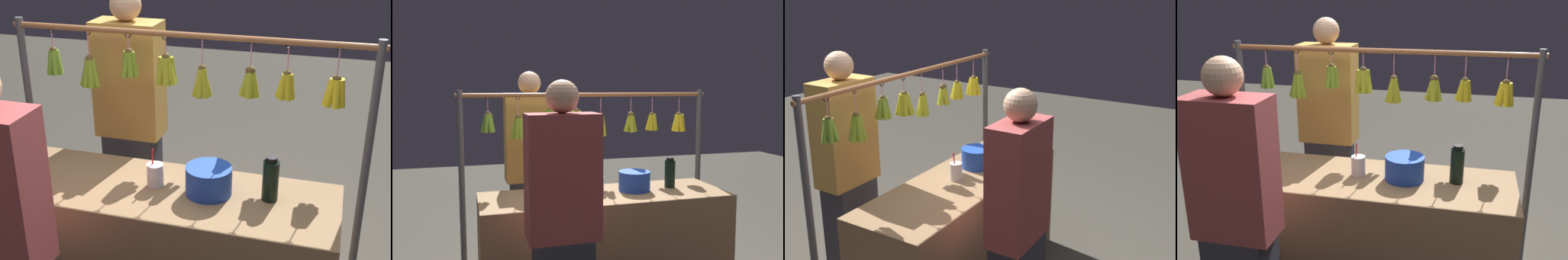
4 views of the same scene
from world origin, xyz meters
The scene contains 7 objects.
market_counter centered at (0.00, 0.00, 0.42)m, with size 1.77×0.60×0.83m, color olive.
display_rack centered at (-0.01, -0.41, 1.16)m, with size 2.03×0.13×1.57m.
water_bottle centered at (-0.54, -0.05, 0.94)m, with size 0.08×0.08×0.23m.
blue_bucket centered at (-0.24, -0.03, 0.90)m, with size 0.23×0.23×0.14m, color blue.
drink_cup centered at (0.04, -0.03, 0.89)m, with size 0.09×0.09×0.20m.
vendor_person centered at (0.43, -0.66, 0.85)m, with size 0.41×0.22×1.72m.
customer_person centered at (0.46, 0.66, 0.81)m, with size 0.39×0.21×1.64m.
Camera 3 is at (2.70, 1.78, 2.19)m, focal length 46.18 mm.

